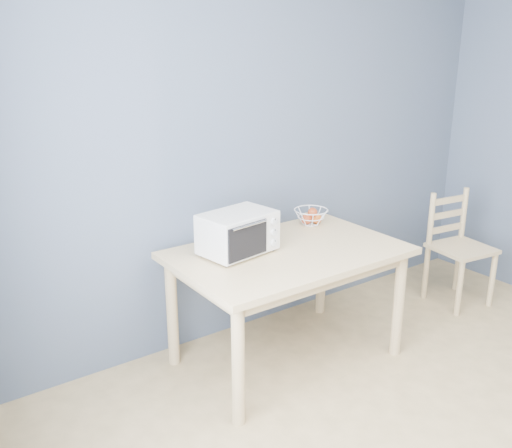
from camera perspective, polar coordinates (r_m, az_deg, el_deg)
dining_table at (r=3.53m, az=3.20°, el=-4.15°), size 1.40×0.90×0.75m
toaster_oven at (r=3.38m, az=-2.05°, el=-0.90°), size 0.47×0.38×0.26m
fruit_basket at (r=3.96m, az=5.49°, el=0.80°), size 0.28×0.28×0.12m
dining_chair at (r=4.68m, az=19.50°, el=-2.39°), size 0.45×0.45×0.87m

